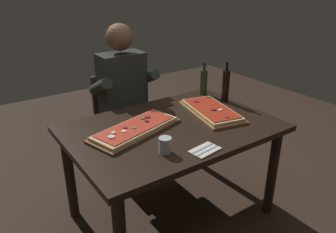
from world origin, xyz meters
TOP-DOWN VIEW (x-y plane):
  - ground_plane at (0.00, 0.00)m, footprint 6.40×6.40m
  - dining_table at (0.00, 0.00)m, footprint 1.40×0.96m
  - pizza_rectangular_front at (-0.25, 0.06)m, footprint 0.68×0.42m
  - pizza_rectangular_left at (0.36, 0.01)m, footprint 0.39×0.60m
  - wine_bottle_dark at (0.62, 0.14)m, footprint 0.06×0.06m
  - oil_bottle_amber at (0.59, 0.37)m, footprint 0.06×0.06m
  - tumbler_near_camera at (-0.24, -0.27)m, footprint 0.08×0.08m
  - napkin_cutlery_set at (-0.04, -0.39)m, footprint 0.19×0.13m
  - diner_chair at (0.03, 0.86)m, footprint 0.44×0.44m
  - seated_diner at (0.03, 0.74)m, footprint 0.53×0.41m

SIDE VIEW (x-z plane):
  - ground_plane at x=0.00m, z-range 0.00..0.00m
  - diner_chair at x=0.03m, z-range 0.05..0.92m
  - dining_table at x=0.00m, z-range 0.27..1.01m
  - seated_diner at x=0.03m, z-range 0.08..1.41m
  - napkin_cutlery_set at x=-0.04m, z-range 0.74..0.75m
  - pizza_rectangular_left at x=0.36m, z-range 0.73..0.78m
  - pizza_rectangular_front at x=-0.25m, z-range 0.73..0.78m
  - tumbler_near_camera at x=-0.24m, z-range 0.73..0.83m
  - oil_bottle_amber at x=0.59m, z-range 0.71..0.99m
  - wine_bottle_dark at x=0.62m, z-range 0.71..1.03m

